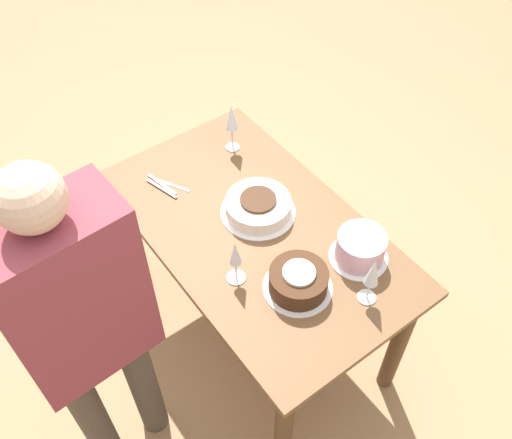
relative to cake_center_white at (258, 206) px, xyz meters
name	(u,v)px	position (x,y,z in m)	size (l,w,h in m)	color
ground_plane	(256,326)	(0.06, -0.06, -0.79)	(12.00, 12.00, 0.00)	#A87F56
dining_table	(256,249)	(0.06, -0.06, -0.17)	(1.31, 0.76, 0.75)	brown
cake_center_white	(258,206)	(0.00, 0.00, 0.00)	(0.30, 0.30, 0.08)	white
cake_front_chocolate	(298,281)	(0.38, -0.10, 0.01)	(0.25, 0.25, 0.10)	white
cake_back_decorated	(360,248)	(0.41, 0.17, 0.02)	(0.22, 0.22, 0.12)	white
wine_glass_near	(373,274)	(0.56, 0.07, 0.11)	(0.07, 0.07, 0.22)	silver
wine_glass_far	(235,256)	(0.21, -0.26, 0.10)	(0.07, 0.07, 0.20)	silver
wine_glass_extra	(232,119)	(-0.38, 0.14, 0.13)	(0.06, 0.06, 0.23)	silver
fork_pile	(165,186)	(-0.35, -0.23, -0.03)	(0.19, 0.12, 0.01)	silver
person_cutting	(83,321)	(0.18, -0.80, 0.17)	(0.24, 0.41, 1.59)	#4C4238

